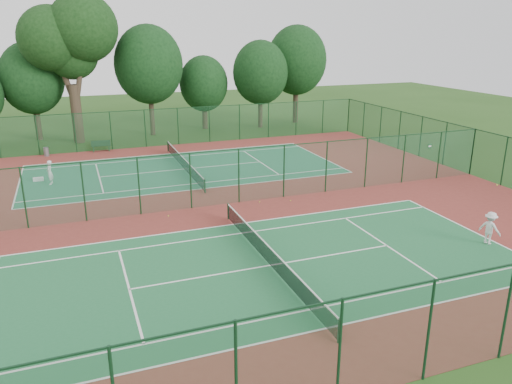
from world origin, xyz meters
TOP-DOWN VIEW (x-y plane):
  - ground at (0.00, 0.00)m, footprint 120.00×120.00m
  - red_pad at (0.00, 0.00)m, footprint 40.00×36.00m
  - court_near at (0.00, -9.00)m, footprint 23.77×10.97m
  - court_far at (0.00, 9.00)m, footprint 23.77×10.97m
  - fence_north at (0.00, 18.00)m, footprint 40.00×0.09m
  - fence_south at (0.00, -18.00)m, footprint 40.00×0.09m
  - fence_east at (20.00, 0.00)m, footprint 0.09×36.00m
  - fence_divider at (0.00, 0.00)m, footprint 40.00×0.09m
  - tennis_net_near at (0.00, -9.00)m, footprint 0.10×12.90m
  - tennis_net_far at (0.00, 9.00)m, footprint 0.10×12.90m
  - player_near at (11.38, -10.60)m, footprint 1.01×1.26m
  - player_far at (-9.72, 8.35)m, footprint 0.52×0.69m
  - trash_bin at (-10.20, 17.41)m, footprint 0.46×0.46m
  - bench at (-5.62, 17.52)m, footprint 1.70×0.58m
  - kit_bag at (-10.59, 9.51)m, footprint 0.72×0.27m
  - stray_ball_a at (2.75, -0.48)m, footprint 0.06×0.06m
  - stray_ball_b at (4.69, -0.96)m, footprint 0.07×0.07m
  - stray_ball_c at (-3.17, -0.94)m, footprint 0.07×0.07m
  - big_tree at (-7.22, 22.47)m, footprint 8.96×6.56m
  - evergreen_row at (0.50, 24.25)m, footprint 39.00×5.00m

SIDE VIEW (x-z plane):
  - ground at x=0.00m, z-range 0.00..0.00m
  - evergreen_row at x=0.50m, z-range -6.00..6.00m
  - red_pad at x=0.00m, z-range 0.00..0.01m
  - court_near at x=0.00m, z-range 0.01..0.02m
  - court_far at x=0.00m, z-range 0.01..0.02m
  - stray_ball_a at x=2.75m, z-range 0.01..0.07m
  - stray_ball_c at x=-3.17m, z-range 0.01..0.08m
  - stray_ball_b at x=4.69m, z-range 0.01..0.08m
  - kit_bag at x=-10.59m, z-range 0.01..0.28m
  - trash_bin at x=-10.20m, z-range 0.01..0.78m
  - bench at x=-5.62m, z-range 0.03..1.06m
  - tennis_net_near at x=0.00m, z-range 0.06..1.03m
  - tennis_net_far at x=0.00m, z-range 0.06..1.03m
  - player_near at x=11.38m, z-range 0.02..1.73m
  - player_far at x=-9.72m, z-range 0.02..1.74m
  - fence_east at x=20.00m, z-range 0.01..3.51m
  - fence_north at x=0.00m, z-range 0.01..3.51m
  - fence_south at x=0.00m, z-range 0.01..3.51m
  - fence_divider at x=0.00m, z-range 0.01..3.51m
  - big_tree at x=-7.22m, z-range 2.86..16.63m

